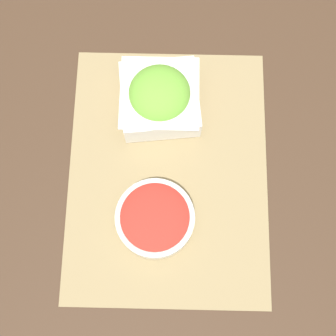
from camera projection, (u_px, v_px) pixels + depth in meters
name	position (u px, v px, depth m)	size (l,w,h in m)	color
ground_plane	(168.00, 172.00, 0.98)	(3.00, 3.00, 0.00)	#422D1E
placemat	(168.00, 172.00, 0.98)	(0.55, 0.41, 0.00)	#937F56
lettuce_bowl	(160.00, 97.00, 0.97)	(0.18, 0.18, 0.10)	white
tomato_bowl	(155.00, 218.00, 0.92)	(0.16, 0.16, 0.06)	white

